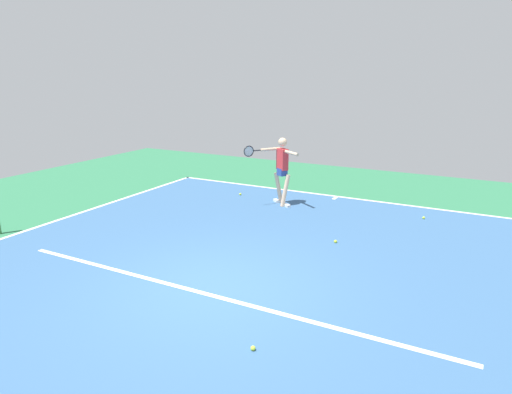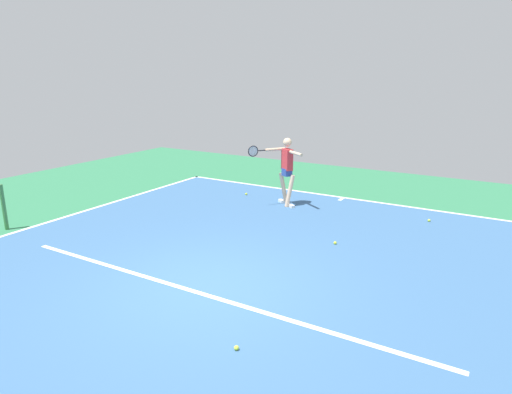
{
  "view_description": "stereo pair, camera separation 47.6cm",
  "coord_description": "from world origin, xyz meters",
  "px_view_note": "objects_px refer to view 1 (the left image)",
  "views": [
    {
      "loc": [
        -3.83,
        5.75,
        3.48
      ],
      "look_at": [
        0.55,
        -2.56,
        0.9
      ],
      "focal_mm": 31.58,
      "sensor_mm": 36.0,
      "label": 1
    },
    {
      "loc": [
        -4.25,
        5.52,
        3.48
      ],
      "look_at": [
        0.55,
        -2.56,
        0.9
      ],
      "focal_mm": 31.58,
      "sensor_mm": 36.0,
      "label": 2
    }
  ],
  "objects_px": {
    "tennis_player": "(281,166)",
    "tennis_ball_near_player": "(240,194)",
    "tennis_ball_by_sideline": "(424,218)",
    "tennis_ball_centre_court": "(335,241)",
    "tennis_ball_near_service_line": "(253,348)"
  },
  "relations": [
    {
      "from": "tennis_ball_near_service_line",
      "to": "tennis_ball_near_player",
      "type": "distance_m",
      "value": 7.78
    },
    {
      "from": "tennis_player",
      "to": "tennis_ball_near_service_line",
      "type": "xyz_separation_m",
      "value": [
        -2.53,
        6.33,
        -1.05
      ]
    },
    {
      "from": "tennis_ball_by_sideline",
      "to": "tennis_ball_centre_court",
      "type": "bearing_deg",
      "value": 61.28
    },
    {
      "from": "tennis_player",
      "to": "tennis_ball_near_player",
      "type": "xyz_separation_m",
      "value": [
        1.48,
        -0.34,
        -1.05
      ]
    },
    {
      "from": "tennis_ball_by_sideline",
      "to": "tennis_ball_near_player",
      "type": "distance_m",
      "value": 5.15
    },
    {
      "from": "tennis_ball_near_service_line",
      "to": "tennis_ball_centre_court",
      "type": "height_order",
      "value": "same"
    },
    {
      "from": "tennis_ball_by_sideline",
      "to": "tennis_ball_centre_court",
      "type": "relative_size",
      "value": 1.0
    },
    {
      "from": "tennis_ball_near_service_line",
      "to": "tennis_ball_near_player",
      "type": "xyz_separation_m",
      "value": [
        4.0,
        -6.67,
        0.0
      ]
    },
    {
      "from": "tennis_ball_near_service_line",
      "to": "tennis_ball_centre_court",
      "type": "xyz_separation_m",
      "value": [
        0.27,
        -4.23,
        0.0
      ]
    },
    {
      "from": "tennis_ball_near_player",
      "to": "tennis_ball_by_sideline",
      "type": "bearing_deg",
      "value": -178.33
    },
    {
      "from": "tennis_player",
      "to": "tennis_ball_near_player",
      "type": "bearing_deg",
      "value": 21.01
    },
    {
      "from": "tennis_ball_centre_court",
      "to": "tennis_player",
      "type": "bearing_deg",
      "value": -42.98
    },
    {
      "from": "tennis_player",
      "to": "tennis_ball_by_sideline",
      "type": "height_order",
      "value": "tennis_player"
    },
    {
      "from": "tennis_ball_by_sideline",
      "to": "tennis_ball_centre_court",
      "type": "xyz_separation_m",
      "value": [
        1.42,
        2.59,
        0.0
      ]
    },
    {
      "from": "tennis_player",
      "to": "tennis_ball_centre_court",
      "type": "xyz_separation_m",
      "value": [
        -2.26,
        2.1,
        -1.05
      ]
    }
  ]
}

